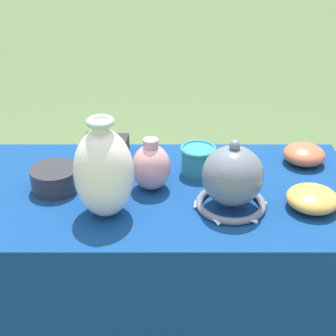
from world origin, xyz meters
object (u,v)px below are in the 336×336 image
at_px(cup_wide_teal, 197,159).
at_px(bowl_shallow_ochre, 311,198).
at_px(vase_tall_bulbous, 103,172).
at_px(pot_squat_charcoal, 54,179).
at_px(mosaic_tile_box, 104,150).
at_px(jar_round_rose, 150,167).
at_px(bowl_shallow_terracotta, 303,154).
at_px(vase_dome_bell, 231,180).

bearing_deg(cup_wide_teal, bowl_shallow_ochre, -33.11).
relative_size(vase_tall_bulbous, pot_squat_charcoal, 2.02).
distance_m(mosaic_tile_box, bowl_shallow_ochre, 0.71).
bearing_deg(jar_round_rose, mosaic_tile_box, 131.14).
height_order(vase_tall_bulbous, bowl_shallow_terracotta, vase_tall_bulbous).
distance_m(vase_tall_bulbous, bowl_shallow_ochre, 0.61).
relative_size(mosaic_tile_box, bowl_shallow_ochre, 1.04).
xyz_separation_m(bowl_shallow_ochre, bowl_shallow_terracotta, (0.04, 0.28, 0.00)).
relative_size(pot_squat_charcoal, bowl_shallow_ochre, 0.97).
relative_size(mosaic_tile_box, pot_squat_charcoal, 1.08).
distance_m(vase_dome_bell, jar_round_rose, 0.26).
xyz_separation_m(mosaic_tile_box, bowl_shallow_terracotta, (0.68, -0.02, -0.00)).
bearing_deg(bowl_shallow_terracotta, cup_wide_teal, -169.87).
distance_m(bowl_shallow_ochre, bowl_shallow_terracotta, 0.28).
bearing_deg(cup_wide_teal, jar_round_rose, -146.44).
bearing_deg(mosaic_tile_box, cup_wide_teal, -11.53).
distance_m(cup_wide_teal, bowl_shallow_terracotta, 0.37).
relative_size(mosaic_tile_box, jar_round_rose, 0.94).
height_order(cup_wide_teal, jar_round_rose, jar_round_rose).
distance_m(cup_wide_teal, jar_round_rose, 0.18).
height_order(vase_dome_bell, bowl_shallow_ochre, vase_dome_bell).
bearing_deg(vase_dome_bell, pot_squat_charcoal, 169.45).
distance_m(vase_tall_bulbous, cup_wide_teal, 0.38).
bearing_deg(pot_squat_charcoal, bowl_shallow_terracotta, 11.96).
relative_size(vase_tall_bulbous, vase_dome_bell, 1.35).
bearing_deg(vase_dome_bell, mosaic_tile_box, 143.58).
relative_size(cup_wide_teal, jar_round_rose, 0.71).
height_order(vase_dome_bell, pot_squat_charcoal, vase_dome_bell).
bearing_deg(mosaic_tile_box, bowl_shallow_ochre, -20.91).
distance_m(pot_squat_charcoal, jar_round_rose, 0.30).
height_order(vase_tall_bulbous, pot_squat_charcoal, vase_tall_bulbous).
height_order(pot_squat_charcoal, cup_wide_teal, cup_wide_teal).
bearing_deg(jar_round_rose, cup_wide_teal, 33.56).
relative_size(pot_squat_charcoal, cup_wide_teal, 1.24).
xyz_separation_m(vase_dome_bell, jar_round_rose, (-0.24, 0.11, -0.02)).
relative_size(vase_dome_bell, mosaic_tile_box, 1.38).
relative_size(vase_dome_bell, bowl_shallow_terracotta, 1.57).
distance_m(vase_dome_bell, bowl_shallow_ochre, 0.25).
bearing_deg(vase_tall_bulbous, bowl_shallow_terracotta, 25.61).
height_order(mosaic_tile_box, bowl_shallow_ochre, mosaic_tile_box).
relative_size(vase_tall_bulbous, bowl_shallow_terracotta, 2.13).
distance_m(vase_tall_bulbous, pot_squat_charcoal, 0.24).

